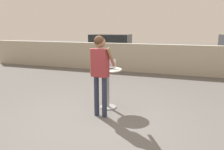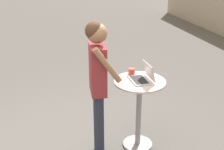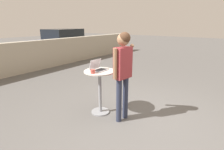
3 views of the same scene
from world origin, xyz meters
The scene contains 7 objects.
ground_plane centered at (0.00, 0.00, 0.00)m, with size 50.00×50.00×0.00m, color #5B5956.
pavement_kerb centered at (0.00, 5.55, 0.62)m, with size 16.31×0.35×1.24m.
cafe_table centered at (-0.11, 0.91, 0.65)m, with size 0.66×0.66×0.97m.
laptop centered at (-0.11, 0.95, 1.02)m, with size 0.33×0.27×0.23m.
coffee_mug centered at (-0.34, 0.89, 1.01)m, with size 0.12×0.09×0.08m.
standing_person centered at (-0.08, 0.36, 1.14)m, with size 0.53×0.36×1.78m.
parked_car_near_street centered at (3.99, 7.18, 0.82)m, with size 4.01×2.12×1.62m.
Camera 3 is at (-2.83, -1.37, 1.92)m, focal length 28.00 mm.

